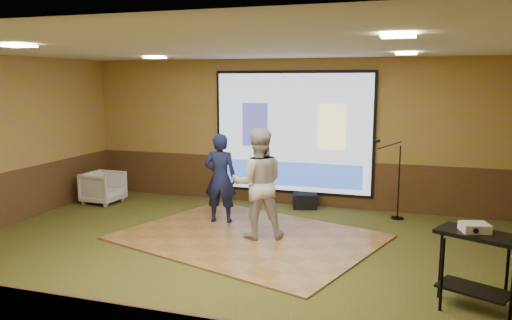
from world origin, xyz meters
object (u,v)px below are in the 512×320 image
(dance_floor, at_px, (249,237))
(mic_stand, at_px, (395,193))
(projector, at_px, (475,227))
(duffel_bag, at_px, (305,201))
(banquet_chair, at_px, (103,187))
(player_left, at_px, (220,178))
(projector_screen, at_px, (293,134))
(av_table, at_px, (476,257))
(player_right, at_px, (258,183))

(dance_floor, relative_size, mic_stand, 2.64)
(projector, bearing_deg, dance_floor, 137.54)
(projector, xyz_separation_m, duffel_bag, (-2.74, 3.79, -0.79))
(dance_floor, distance_m, projector, 3.72)
(projector, bearing_deg, banquet_chair, 141.32)
(player_left, bearing_deg, mic_stand, -166.97)
(projector_screen, relative_size, projector, 11.39)
(projector_screen, height_order, projector, projector_screen)
(projector, height_order, duffel_bag, projector)
(projector_screen, distance_m, banquet_chair, 4.13)
(projector_screen, relative_size, banquet_chair, 4.51)
(duffel_bag, bearing_deg, projector_screen, 145.09)
(projector, relative_size, banquet_chair, 0.40)
(player_left, relative_size, projector, 5.52)
(av_table, bearing_deg, dance_floor, 153.20)
(player_left, bearing_deg, projector, 139.79)
(player_right, bearing_deg, banquet_chair, -40.83)
(player_left, bearing_deg, dance_floor, 128.50)
(dance_floor, bearing_deg, av_table, -26.80)
(duffel_bag, bearing_deg, banquet_chair, -168.00)
(duffel_bag, bearing_deg, projector, -54.12)
(projector_screen, height_order, player_left, projector_screen)
(player_right, distance_m, av_table, 3.52)
(dance_floor, distance_m, player_left, 1.30)
(player_right, distance_m, projector, 3.47)
(projector, relative_size, duffel_bag, 0.61)
(banquet_chair, xyz_separation_m, duffel_bag, (4.14, 0.88, -0.19))
(mic_stand, bearing_deg, av_table, -90.84)
(projector_screen, xyz_separation_m, player_left, (-0.90, -1.74, -0.64))
(player_left, distance_m, projector, 4.58)
(mic_stand, bearing_deg, banquet_chair, 169.68)
(player_right, height_order, av_table, player_right)
(player_left, distance_m, banquet_chair, 3.02)
(player_left, distance_m, player_right, 1.12)
(player_left, distance_m, av_table, 4.63)
(player_left, xyz_separation_m, mic_stand, (2.99, 1.29, -0.34))
(projector_screen, xyz_separation_m, player_right, (0.02, -2.39, -0.55))
(dance_floor, bearing_deg, banquet_chair, 160.54)
(dance_floor, height_order, duffel_bag, duffel_bag)
(dance_floor, height_order, player_left, player_left)
(player_right, xyz_separation_m, av_table, (3.09, -1.66, -0.31))
(mic_stand, bearing_deg, projector_screen, 151.11)
(player_left, height_order, projector, player_left)
(player_right, height_order, banquet_chair, player_right)
(player_left, relative_size, av_table, 1.80)
(projector_screen, height_order, player_right, projector_screen)
(player_right, relative_size, banquet_chair, 2.43)
(dance_floor, bearing_deg, duffel_bag, 77.85)
(projector_screen, xyz_separation_m, projector, (3.07, -4.02, -0.53))
(projector_screen, xyz_separation_m, duffel_bag, (0.33, -0.23, -1.33))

